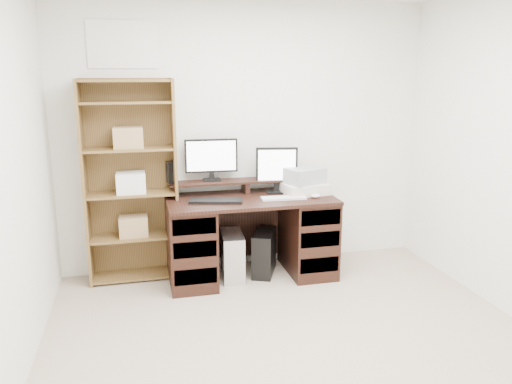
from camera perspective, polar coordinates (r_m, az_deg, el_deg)
name	(u,v)px	position (r m, az deg, el deg)	size (l,w,h in m)	color
room	(321,180)	(2.86, 7.46, 1.32)	(3.54, 4.04, 2.54)	tan
desk	(251,235)	(4.59, -0.62, -4.99)	(1.50, 0.70, 0.75)	black
riser_shelf	(246,182)	(4.67, -1.21, 1.10)	(1.40, 0.22, 0.12)	black
monitor_wide	(211,157)	(4.62, -5.13, 3.96)	(0.49, 0.13, 0.38)	black
monitor_small	(277,168)	(4.64, 2.38, 2.75)	(0.39, 0.17, 0.42)	black
speaker	(171,172)	(4.57, -9.67, 2.25)	(0.08, 0.08, 0.20)	black
keyboard_black	(216,201)	(4.33, -4.61, -1.02)	(0.46, 0.15, 0.03)	black
keyboard_white	(284,198)	(4.44, 3.17, -0.69)	(0.40, 0.12, 0.02)	silver
mouse	(316,196)	(4.50, 6.84, -0.44)	(0.09, 0.06, 0.04)	silver
printer	(305,188)	(4.64, 5.58, 0.41)	(0.40, 0.30, 0.10)	beige
basket	(305,176)	(4.62, 5.61, 1.87)	(0.33, 0.24, 0.14)	gray
tower_silver	(232,255)	(4.62, -2.73, -7.24)	(0.19, 0.42, 0.42)	silver
tower_black	(264,252)	(4.71, 0.94, -6.91)	(0.32, 0.44, 0.41)	black
bookshelf	(131,180)	(4.56, -14.11, 1.33)	(0.80, 0.30, 1.80)	brown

